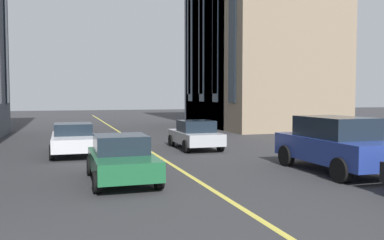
% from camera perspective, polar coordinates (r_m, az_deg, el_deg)
% --- Properties ---
extents(lane_centre_line, '(80.00, 0.16, 0.01)m').
position_cam_1_polar(lane_centre_line, '(17.18, -4.36, -5.27)').
color(lane_centre_line, '#D8C64C').
rests_on(lane_centre_line, ground_plane).
extents(car_blue_parked_a, '(4.70, 2.14, 1.88)m').
position_cam_1_polar(car_blue_parked_a, '(14.70, 19.28, -3.13)').
color(car_blue_parked_a, navy).
rests_on(car_blue_parked_a, ground_plane).
extents(car_green_oncoming, '(3.90, 1.89, 1.40)m').
position_cam_1_polar(car_green_oncoming, '(12.57, -9.79, -5.30)').
color(car_green_oncoming, '#1E6038').
rests_on(car_green_oncoming, ground_plane).
extents(car_white_parked_b, '(4.40, 1.95, 1.37)m').
position_cam_1_polar(car_white_parked_b, '(18.84, -16.22, -2.49)').
color(car_white_parked_b, silver).
rests_on(car_white_parked_b, ground_plane).
extents(car_silver_near, '(3.90, 1.89, 1.40)m').
position_cam_1_polar(car_silver_near, '(19.95, 0.44, -2.05)').
color(car_silver_near, '#B7BABF').
rests_on(car_silver_near, ground_plane).
extents(building_right_near, '(10.15, 10.16, 19.76)m').
position_cam_1_polar(building_right_near, '(37.67, 8.83, 14.50)').
color(building_right_near, slate).
rests_on(building_right_near, ground_plane).
extents(building_right_far, '(12.89, 9.13, 15.11)m').
position_cam_1_polar(building_right_far, '(35.44, 9.38, 11.39)').
color(building_right_far, gray).
rests_on(building_right_far, ground_plane).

